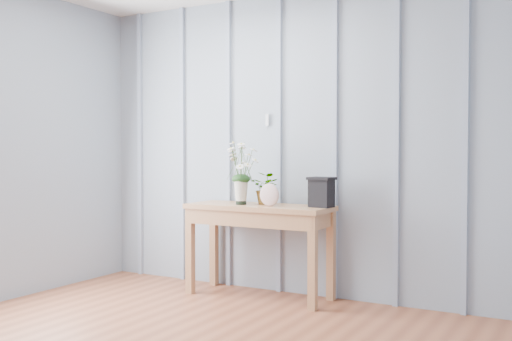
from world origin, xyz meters
The scene contains 6 objects.
room_shell centered at (0.00, 0.92, 1.99)m, with size 4.00×4.50×2.50m.
sideboard centered at (-0.31, 1.99, 0.64)m, with size 1.20×0.45×0.75m.
daisy_vase centered at (-0.45, 1.94, 1.09)m, with size 0.38×0.29×0.54m.
spider_plant centered at (-0.28, 2.07, 0.88)m, with size 0.24×0.21×0.26m, color #143714.
felt_disc_vessel centered at (-0.17, 1.92, 0.84)m, with size 0.18×0.05×0.18m, color #8D5361.
carved_box centered at (0.22, 2.04, 0.87)m, with size 0.21×0.17×0.23m.
Camera 1 is at (2.03, -2.25, 1.18)m, focal length 42.00 mm.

